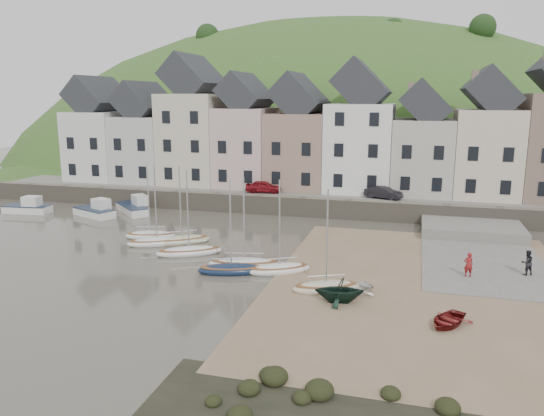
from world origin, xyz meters
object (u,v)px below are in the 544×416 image
(rowboat_green, at_px, (339,290))
(car_left, at_px, (264,187))
(rowboat_white, at_px, (348,290))
(rowboat_red, at_px, (448,320))
(car_right, at_px, (383,192))
(person_dark, at_px, (527,263))
(sailboat_0, at_px, (157,242))
(person_red, at_px, (468,265))

(rowboat_green, bearing_deg, car_left, -165.36)
(rowboat_white, height_order, car_left, car_left)
(rowboat_green, xyz_separation_m, rowboat_red, (5.63, -1.57, -0.43))
(rowboat_red, bearing_deg, car_right, 128.76)
(person_dark, relative_size, car_right, 0.45)
(rowboat_green, bearing_deg, rowboat_red, 63.42)
(sailboat_0, xyz_separation_m, rowboat_green, (15.21, -7.88, 0.50))
(rowboat_white, xyz_separation_m, rowboat_red, (5.30, -2.77, -0.04))
(sailboat_0, relative_size, rowboat_white, 2.08)
(person_red, bearing_deg, car_right, -81.97)
(car_left, bearing_deg, rowboat_red, -154.03)
(person_red, distance_m, car_left, 25.17)
(rowboat_red, distance_m, person_dark, 10.47)
(rowboat_red, xyz_separation_m, person_dark, (5.17, 9.09, 0.59))
(rowboat_green, bearing_deg, car_right, 167.01)
(person_dark, height_order, car_left, car_left)
(sailboat_0, bearing_deg, rowboat_red, -24.40)
(person_red, relative_size, car_left, 0.43)
(sailboat_0, distance_m, car_left, 16.08)
(sailboat_0, relative_size, rowboat_red, 2.39)
(car_left, height_order, car_right, car_left)
(sailboat_0, bearing_deg, car_right, 43.94)
(rowboat_white, height_order, person_dark, person_dark)
(rowboat_white, distance_m, car_right, 22.21)
(rowboat_white, height_order, car_right, car_right)
(person_dark, bearing_deg, car_left, -57.90)
(person_dark, xyz_separation_m, car_right, (-9.98, 15.81, 1.27))
(car_right, bearing_deg, rowboat_red, -150.23)
(rowboat_green, distance_m, car_left, 25.91)
(car_right, bearing_deg, car_left, 108.82)
(rowboat_green, bearing_deg, person_red, 119.69)
(rowboat_white, distance_m, rowboat_green, 1.30)
(rowboat_red, xyz_separation_m, car_left, (-16.82, 24.90, 1.89))
(rowboat_red, relative_size, car_left, 0.72)
(rowboat_red, relative_size, car_right, 0.74)
(sailboat_0, xyz_separation_m, car_left, (4.02, 15.44, 1.96))
(sailboat_0, distance_m, rowboat_red, 22.88)
(car_left, bearing_deg, person_dark, -133.79)
(person_red, bearing_deg, rowboat_white, 23.59)
(person_red, distance_m, person_dark, 3.84)
(sailboat_0, bearing_deg, car_left, 75.41)
(rowboat_green, height_order, car_right, car_right)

